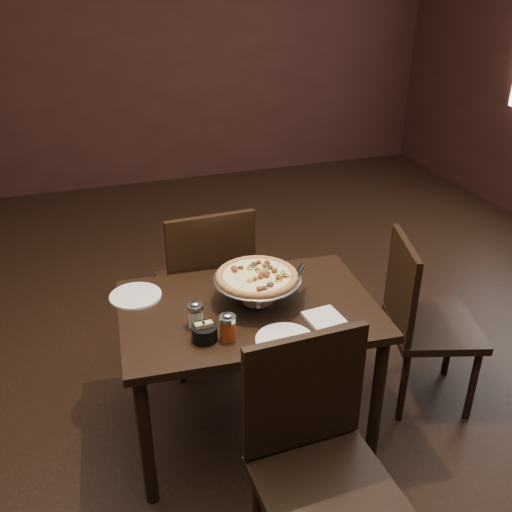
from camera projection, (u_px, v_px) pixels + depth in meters
name	position (u px, v px, depth m)	size (l,w,h in m)	color
room	(257.00, 130.00, 2.20)	(6.04, 7.04, 2.84)	black
dining_table	(249.00, 324.00, 2.47)	(1.13, 0.80, 0.68)	black
pizza_stand	(257.00, 276.00, 2.40)	(0.38, 0.38, 0.15)	#ADADB3
parmesan_shaker	(196.00, 315.00, 2.27)	(0.06, 0.06, 0.11)	beige
pepper_flake_shaker	(228.00, 327.00, 2.19)	(0.07, 0.07, 0.12)	maroon
packet_caddy	(204.00, 332.00, 2.20)	(0.10, 0.10, 0.08)	black
napkin_stack	(324.00, 318.00, 2.33)	(0.14, 0.14, 0.02)	silver
plate_left	(136.00, 296.00, 2.49)	(0.23, 0.23, 0.01)	white
plate_near	(285.00, 340.00, 2.20)	(0.23, 0.23, 0.01)	white
serving_spatula	(298.00, 273.00, 2.43)	(0.17, 0.17, 0.02)	#ADADB3
chair_far	(206.00, 283.00, 2.93)	(0.45, 0.45, 0.94)	black
chair_near	(317.00, 460.00, 1.89)	(0.45, 0.45, 0.93)	black
chair_side	(421.00, 317.00, 2.71)	(0.51, 0.51, 0.88)	black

